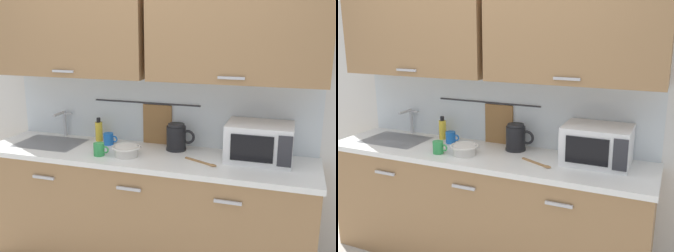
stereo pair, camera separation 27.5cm
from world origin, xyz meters
TOP-DOWN VIEW (x-y plane):
  - counter_unit at (-0.01, 0.30)m, footprint 2.53×0.64m
  - back_wall_assembly at (-0.00, 0.53)m, footprint 3.70×0.41m
  - sink_faucet at (-0.83, 0.53)m, footprint 0.09×0.17m
  - microwave at (0.83, 0.41)m, footprint 0.46×0.35m
  - electric_kettle at (0.20, 0.46)m, footprint 0.23×0.16m
  - dish_soap_bottle at (-0.48, 0.50)m, footprint 0.06×0.06m
  - mug_near_sink at (-0.30, 0.15)m, footprint 0.12×0.08m
  - mixing_bowl at (-0.11, 0.20)m, footprint 0.21×0.21m
  - mug_by_kettle at (-0.36, 0.42)m, footprint 0.12×0.08m
  - wooden_spoon at (0.48, 0.22)m, footprint 0.26×0.15m

SIDE VIEW (x-z plane):
  - counter_unit at x=-0.01m, z-range 0.01..0.91m
  - wooden_spoon at x=0.48m, z-range 0.90..0.91m
  - mixing_bowl at x=-0.11m, z-range 0.91..0.98m
  - mug_near_sink at x=-0.30m, z-range 0.90..1.00m
  - mug_by_kettle at x=-0.36m, z-range 0.90..1.00m
  - dish_soap_bottle at x=-0.48m, z-range 0.89..1.08m
  - electric_kettle at x=0.20m, z-range 0.90..1.11m
  - microwave at x=0.83m, z-range 0.90..1.17m
  - sink_faucet at x=-0.83m, z-range 0.93..1.15m
  - back_wall_assembly at x=0.00m, z-range 0.27..2.77m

